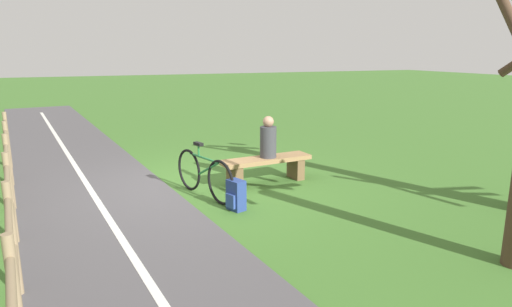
# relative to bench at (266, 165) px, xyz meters

# --- Properties ---
(ground_plane) EXTENTS (80.00, 80.00, 0.00)m
(ground_plane) POSITION_rel_bench_xyz_m (1.27, -0.31, -0.33)
(ground_plane) COLOR #3D6B28
(bench) EXTENTS (1.75, 0.58, 0.48)m
(bench) POSITION_rel_bench_xyz_m (0.00, 0.00, 0.00)
(bench) COLOR #937047
(bench) RESTS_ON ground_plane
(person_seated) EXTENTS (0.33, 0.33, 0.76)m
(person_seated) POSITION_rel_bench_xyz_m (-0.04, -0.00, 0.49)
(person_seated) COLOR #38383D
(person_seated) RESTS_ON bench
(bicycle) EXTENTS (0.50, 1.66, 0.90)m
(bicycle) POSITION_rel_bench_xyz_m (1.29, 0.35, 0.05)
(bicycle) COLOR black
(bicycle) RESTS_ON ground_plane
(backpack) EXTENTS (0.29, 0.32, 0.47)m
(backpack) POSITION_rel_bench_xyz_m (1.03, 1.16, -0.10)
(backpack) COLOR navy
(backpack) RESTS_ON ground_plane
(fence_roadside) EXTENTS (1.33, 11.34, 1.18)m
(fence_roadside) POSITION_rel_bench_xyz_m (3.87, 2.63, 0.36)
(fence_roadside) COLOR #847051
(fence_roadside) RESTS_ON ground_plane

